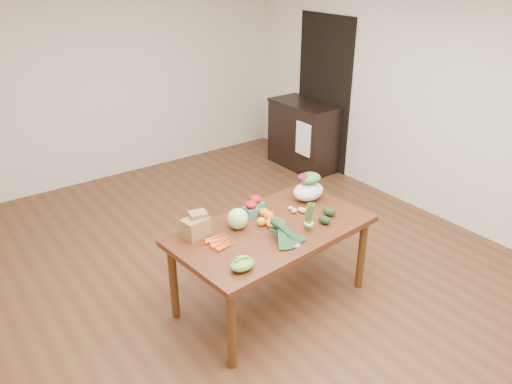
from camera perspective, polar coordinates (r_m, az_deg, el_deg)
floor at (r=4.93m, az=-1.40°, el=-9.07°), size 6.00×6.00×0.00m
room_walls at (r=4.31m, az=-1.60°, el=5.85°), size 5.02×6.02×2.70m
dining_table at (r=4.35m, az=1.80°, el=-8.37°), size 1.74×1.07×0.75m
doorway_dark at (r=7.09m, az=7.73°, el=11.10°), size 0.02×1.00×2.10m
cabinet at (r=7.15m, az=5.42°, el=6.49°), size 0.52×1.02×0.94m
dish_towel at (r=6.76m, az=5.42°, el=6.04°), size 0.02×0.28×0.45m
paper_bag at (r=4.01m, az=-6.95°, el=-3.84°), size 0.29×0.25×0.19m
cabbage at (r=4.11m, az=-2.10°, el=-3.07°), size 0.17×0.17×0.17m
strawberry_basket_a at (r=4.32m, az=-0.56°, el=-2.04°), size 0.12×0.12×0.10m
strawberry_basket_b at (r=4.41m, az=-0.04°, el=-1.41°), size 0.13×0.13×0.11m
orange_a at (r=4.16m, az=0.61°, el=-3.39°), size 0.07×0.07×0.07m
orange_b at (r=4.30m, az=0.91°, el=-2.34°), size 0.08×0.08×0.08m
orange_c at (r=4.23m, az=1.50°, el=-2.76°), size 0.09×0.09×0.09m
mandarin_cluster at (r=4.15m, az=2.06°, el=-3.41°), size 0.20×0.20×0.08m
carrots at (r=3.95m, az=-4.03°, el=-5.64°), size 0.24×0.23×0.03m
snap_pea_bag at (r=3.62m, az=-1.59°, el=-8.28°), size 0.19×0.14×0.08m
kale_bunch at (r=3.92m, az=3.71°, el=-4.76°), size 0.35×0.43×0.16m
asparagus_bundle at (r=4.08m, az=6.09°, el=-2.84°), size 0.09×0.12×0.26m
potato_a at (r=4.38m, az=4.37°, el=-2.14°), size 0.06×0.05×0.05m
potato_b at (r=4.39m, az=5.38°, el=-2.11°), size 0.06×0.05×0.05m
potato_c at (r=4.40m, az=5.13°, el=-2.02°), size 0.05×0.05×0.04m
potato_d at (r=4.43m, az=3.95°, el=-1.85°), size 0.05×0.04×0.04m
potato_e at (r=4.43m, az=6.02°, el=-1.89°), size 0.05×0.04×0.04m
avocado_a at (r=4.23m, az=7.82°, el=-3.19°), size 0.10×0.12×0.07m
avocado_b at (r=4.36m, az=8.37°, el=-2.24°), size 0.11×0.13×0.08m
salad_bag at (r=4.59m, az=6.02°, el=0.47°), size 0.32×0.26×0.24m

